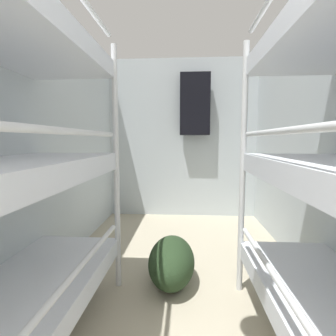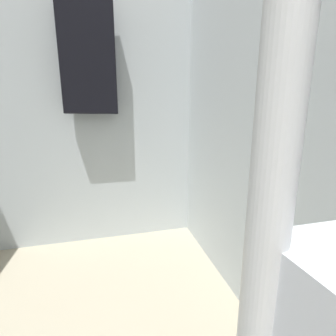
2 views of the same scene
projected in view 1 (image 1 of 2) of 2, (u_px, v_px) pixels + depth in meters
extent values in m
cube|color=silver|center=(16.00, 137.00, 1.86)|extent=(0.06, 4.63, 2.41)
cube|color=silver|center=(182.00, 139.00, 4.05)|extent=(2.36, 0.06, 2.41)
cylinder|color=silver|center=(116.00, 170.00, 2.05)|extent=(0.04, 0.04, 1.89)
cylinder|color=silver|center=(62.00, 288.00, 1.15)|extent=(0.03, 1.64, 0.03)
cylinder|color=silver|center=(55.00, 130.00, 1.08)|extent=(0.03, 1.64, 0.03)
cylinder|color=silver|center=(243.00, 171.00, 1.98)|extent=(0.04, 0.04, 1.89)
cylinder|color=silver|center=(289.00, 297.00, 1.09)|extent=(0.03, 1.64, 0.03)
cylinder|color=silver|center=(297.00, 130.00, 1.01)|extent=(0.03, 1.64, 0.03)
ellipsoid|color=#23381E|center=(172.00, 262.00, 2.15)|extent=(0.38, 0.65, 0.38)
cube|color=black|center=(195.00, 104.00, 3.84)|extent=(0.44, 0.12, 0.90)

